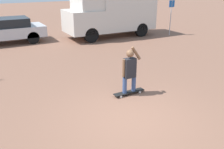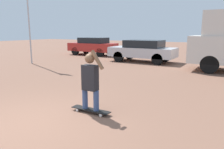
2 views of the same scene
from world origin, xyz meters
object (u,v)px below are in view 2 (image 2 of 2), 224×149
(person_skateboarder, at_px, (90,79))
(parked_car_red, at_px, (93,46))
(flagpole, at_px, (28,4))
(skateboard, at_px, (91,110))
(parked_car_silver, at_px, (143,50))

(person_skateboarder, relative_size, parked_car_red, 0.36)
(person_skateboarder, bearing_deg, flagpole, 148.20)
(skateboard, distance_m, person_skateboarder, 0.82)
(person_skateboarder, height_order, flagpole, flagpole)
(person_skateboarder, bearing_deg, parked_car_silver, 104.78)
(skateboard, distance_m, parked_car_silver, 9.89)
(parked_car_silver, distance_m, parked_car_red, 5.75)
(person_skateboarder, distance_m, flagpole, 10.21)
(skateboard, relative_size, flagpole, 0.17)
(parked_car_red, bearing_deg, flagpole, -93.46)
(flagpole, bearing_deg, person_skateboarder, -31.80)
(skateboard, bearing_deg, person_skateboarder, -180.00)
(person_skateboarder, xyz_separation_m, parked_car_red, (-7.96, 11.39, -0.08))
(parked_car_silver, xyz_separation_m, parked_car_red, (-5.45, 1.85, 0.02))
(person_skateboarder, xyz_separation_m, parked_car_silver, (-2.52, 9.54, -0.10))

